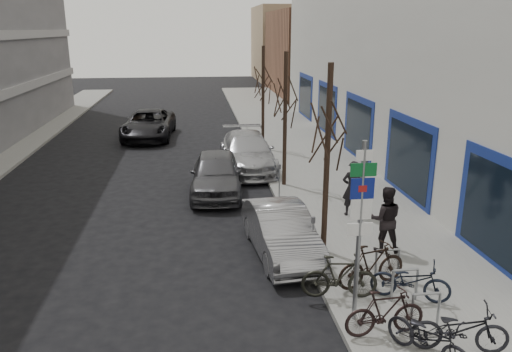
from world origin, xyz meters
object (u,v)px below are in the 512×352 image
object	(u,v)px
tree_near	(329,116)
meter_front	(313,234)
bike_mid_curb	(411,277)
lane_car	(149,124)
bike_rack	(405,281)
meter_back	(261,145)
tree_far	(263,74)
bike_near_right	(385,312)
parked_car_back	(247,152)
meter_mid	(280,177)
bike_near_left	(429,334)
bike_far_inner	(372,264)
pedestrian_near	(352,188)
parked_car_front	(281,231)
parked_car_mid	(216,173)
pedestrian_far	(385,219)
tree_mid	(286,88)
bike_far_curb	(460,325)
highway_sign_pole	(360,222)
bike_mid_inner	(339,276)

from	to	relation	value
tree_near	meter_front	world-z (taller)	tree_near
bike_mid_curb	lane_car	xyz separation A→B (m)	(-7.70, 19.98, 0.11)
bike_rack	meter_back	world-z (taller)	meter_back
tree_near	bike_mid_curb	world-z (taller)	tree_near
tree_far	bike_near_right	world-z (taller)	tree_far
parked_car_back	meter_mid	bearing A→B (deg)	-80.56
bike_near_left	bike_near_right	distance (m)	1.03
meter_front	bike_far_inner	world-z (taller)	meter_front
meter_front	bike_near_right	xyz separation A→B (m)	(0.68, -3.67, -0.23)
pedestrian_near	parked_car_front	bearing A→B (deg)	42.65
parked_car_mid	pedestrian_far	xyz separation A→B (m)	(4.53, -6.28, 0.30)
meter_mid	pedestrian_near	distance (m)	3.10
tree_near	lane_car	size ratio (longest dim) A/B	0.92
meter_front	pedestrian_near	world-z (taller)	pedestrian_near
tree_far	bike_near_right	xyz separation A→B (m)	(0.23, -17.17, -3.42)
meter_front	bike_near_right	size ratio (longest dim) A/B	0.72
parked_car_back	bike_mid_curb	bearing A→B (deg)	-78.28
tree_mid	parked_car_front	size ratio (longest dim) A/B	1.26
bike_far_inner	pedestrian_far	xyz separation A→B (m)	(1.07, 1.96, 0.40)
meter_front	pedestrian_far	xyz separation A→B (m)	(2.18, 0.34, 0.22)
bike_mid_curb	bike_near_left	bearing A→B (deg)	-171.44
meter_front	tree_mid	bearing A→B (deg)	86.32
meter_back	bike_far_curb	size ratio (longest dim) A/B	0.66
tree_near	parked_car_mid	world-z (taller)	tree_near
meter_mid	bike_mid_curb	world-z (taller)	meter_mid
bike_rack	bike_mid_curb	size ratio (longest dim) A/B	1.22
bike_rack	bike_far_curb	size ratio (longest dim) A/B	1.18
highway_sign_pole	bike_mid_curb	size ratio (longest dim) A/B	2.26
lane_car	pedestrian_near	size ratio (longest dim) A/B	3.10
tree_far	pedestrian_far	world-z (taller)	tree_far
bike_far_curb	pedestrian_far	bearing A→B (deg)	10.35
bike_rack	pedestrian_far	distance (m)	2.83
meter_mid	bike_near_right	bearing A→B (deg)	-85.76
bike_far_curb	parked_car_mid	size ratio (longest dim) A/B	0.39
highway_sign_pole	bike_mid_curb	distance (m)	2.43
tree_far	bike_near_right	bearing A→B (deg)	-89.23
bike_near_left	bike_mid_inner	size ratio (longest dim) A/B	1.00
bike_near_left	parked_car_mid	distance (m)	11.73
meter_front	meter_back	size ratio (longest dim) A/B	1.00
tree_far	bike_far_curb	bearing A→B (deg)	-85.23
meter_back	bike_near_left	world-z (taller)	meter_back
meter_mid	bike_near_left	size ratio (longest dim) A/B	0.69
bike_near_right	parked_car_mid	world-z (taller)	parked_car_mid
parked_car_back	bike_far_curb	bearing A→B (deg)	-79.40
bike_far_curb	pedestrian_far	xyz separation A→B (m)	(0.24, 4.72, 0.40)
parked_car_back	parked_car_mid	bearing A→B (deg)	-115.27
bike_mid_curb	pedestrian_near	distance (m)	5.63
tree_mid	meter_back	distance (m)	5.13
highway_sign_pole	tree_far	world-z (taller)	tree_far
bike_mid_inner	bike_far_curb	size ratio (longest dim) A/B	0.96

